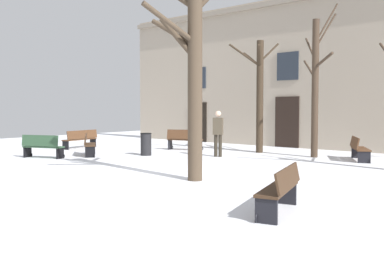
# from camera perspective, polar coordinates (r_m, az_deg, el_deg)

# --- Properties ---
(ground_plane) EXTENTS (33.47, 33.47, 0.00)m
(ground_plane) POSITION_cam_1_polar(r_m,az_deg,el_deg) (12.99, -5.26, -5.76)
(ground_plane) COLOR white
(building_facade) EXTENTS (20.92, 0.60, 7.36)m
(building_facade) POSITION_cam_1_polar(r_m,az_deg,el_deg) (20.85, 13.60, 7.68)
(building_facade) COLOR tan
(building_facade) RESTS_ON ground
(tree_left_of_center) EXTENTS (1.63, 1.94, 4.82)m
(tree_left_of_center) POSITION_cam_1_polar(r_m,az_deg,el_deg) (17.98, 9.33, 4.81)
(tree_left_of_center) COLOR #382B1E
(tree_left_of_center) RESTS_ON ground
(tree_foreground) EXTENTS (1.86, 2.28, 5.60)m
(tree_foreground) POSITION_cam_1_polar(r_m,az_deg,el_deg) (10.92, 0.04, 7.94)
(tree_foreground) COLOR #4C3D2D
(tree_foreground) RESTS_ON ground
(tree_center) EXTENTS (1.90, 1.72, 6.05)m
(tree_center) POSITION_cam_1_polar(r_m,az_deg,el_deg) (16.82, 16.76, 5.96)
(tree_center) COLOR #423326
(tree_center) RESTS_ON ground
(litter_bin) EXTENTS (0.47, 0.47, 0.91)m
(litter_bin) POSITION_cam_1_polar(r_m,az_deg,el_deg) (16.83, -6.41, -2.24)
(litter_bin) COLOR black
(litter_bin) RESTS_ON ground
(bench_by_litter_bin) EXTENTS (1.17, 1.70, 0.87)m
(bench_by_litter_bin) POSITION_cam_1_polar(r_m,az_deg,el_deg) (16.31, 22.16, -2.64)
(bench_by_litter_bin) COLOR #51331E
(bench_by_litter_bin) RESTS_ON ground
(bench_back_to_back_right) EXTENTS (0.70, 1.94, 0.87)m
(bench_back_to_back_right) POSITION_cam_1_polar(r_m,az_deg,el_deg) (20.45, -15.20, -1.45)
(bench_back_to_back_right) COLOR #51331E
(bench_back_to_back_right) RESTS_ON ground
(bench_near_lamp) EXTENTS (1.71, 1.02, 0.90)m
(bench_near_lamp) POSITION_cam_1_polar(r_m,az_deg,el_deg) (16.85, -20.06, -2.41)
(bench_near_lamp) COLOR #2D4C33
(bench_near_lamp) RESTS_ON ground
(bench_far_corner) EXTENTS (1.68, 1.03, 0.95)m
(bench_far_corner) POSITION_cam_1_polar(r_m,az_deg,el_deg) (18.85, -1.02, -1.61)
(bench_far_corner) COLOR #51331E
(bench_far_corner) RESTS_ON ground
(bench_facing_shops) EXTENTS (0.84, 1.75, 0.86)m
(bench_facing_shops) POSITION_cam_1_polar(r_m,az_deg,el_deg) (7.73, 12.18, -8.25)
(bench_facing_shops) COLOR #3D2819
(bench_facing_shops) RESTS_ON ground
(bench_back_to_back_left) EXTENTS (1.47, 1.28, 0.88)m
(bench_back_to_back_left) POSITION_cam_1_polar(r_m,az_deg,el_deg) (17.15, -14.11, -2.22)
(bench_back_to_back_left) COLOR #3D2819
(bench_back_to_back_left) RESTS_ON ground
(person_crossing_plaza) EXTENTS (0.43, 0.34, 1.82)m
(person_crossing_plaza) POSITION_cam_1_polar(r_m,az_deg,el_deg) (16.27, 3.63, -0.41)
(person_crossing_plaza) COLOR #2D271E
(person_crossing_plaza) RESTS_ON ground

